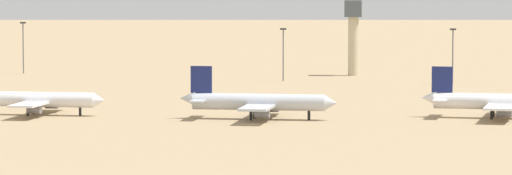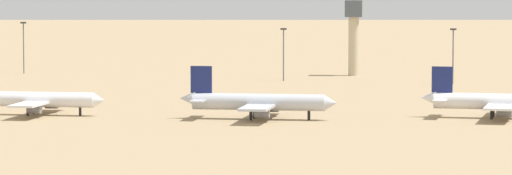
# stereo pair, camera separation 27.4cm
# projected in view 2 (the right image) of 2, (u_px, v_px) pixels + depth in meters

# --- Properties ---
(ground) EXTENTS (4000.00, 4000.00, 0.00)m
(ground) POSITION_uv_depth(u_px,v_px,m) (251.00, 124.00, 311.78)
(ground) COLOR #9E8460
(parked_jet_orange_3) EXTENTS (31.84, 26.77, 10.52)m
(parked_jet_orange_3) POSITION_uv_depth(u_px,v_px,m) (35.00, 99.00, 331.70)
(parked_jet_orange_3) COLOR white
(parked_jet_orange_3) RESTS_ON ground
(parked_jet_navy_4) EXTENTS (34.20, 28.71, 11.31)m
(parked_jet_navy_4) POSITION_uv_depth(u_px,v_px,m) (257.00, 102.00, 321.95)
(parked_jet_navy_4) COLOR silver
(parked_jet_navy_4) RESTS_ON ground
(parked_jet_navy_5) EXTENTS (33.38, 28.28, 11.02)m
(parked_jet_navy_5) POSITION_uv_depth(u_px,v_px,m) (497.00, 102.00, 323.85)
(parked_jet_navy_5) COLOR white
(parked_jet_navy_5) RESTS_ON ground
(control_tower) EXTENTS (5.20, 5.20, 22.93)m
(control_tower) POSITION_uv_depth(u_px,v_px,m) (354.00, 30.00, 458.23)
(control_tower) COLOR #C6B793
(control_tower) RESTS_ON ground
(light_pole_west) EXTENTS (1.80, 0.50, 16.01)m
(light_pole_west) POSITION_uv_depth(u_px,v_px,m) (24.00, 44.00, 468.77)
(light_pole_west) COLOR #59595E
(light_pole_west) RESTS_ON ground
(light_pole_mid) EXTENTS (1.80, 0.50, 15.29)m
(light_pole_mid) POSITION_uv_depth(u_px,v_px,m) (284.00, 50.00, 435.80)
(light_pole_mid) COLOR #59595E
(light_pole_mid) RESTS_ON ground
(light_pole_east) EXTENTS (1.80, 0.50, 15.69)m
(light_pole_east) POSITION_uv_depth(u_px,v_px,m) (453.00, 52.00, 423.19)
(light_pole_east) COLOR #59595E
(light_pole_east) RESTS_ON ground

